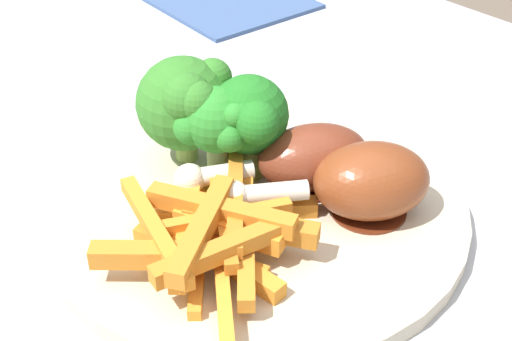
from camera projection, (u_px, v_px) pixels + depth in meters
The scene contains 8 objects.
dining_table at pixel (152, 309), 0.53m from camera, with size 0.91×0.87×0.74m.
dinner_plate at pixel (256, 204), 0.43m from camera, with size 0.26×0.26×0.01m, color beige.
broccoli_floret_front at pixel (187, 102), 0.44m from camera, with size 0.07×0.06×0.07m.
broccoli_floret_middle at pixel (216, 123), 0.42m from camera, with size 0.05×0.05×0.07m.
broccoli_floret_back at pixel (250, 117), 0.42m from camera, with size 0.06×0.05×0.07m.
carrot_fries_pile at pixel (214, 232), 0.38m from camera, with size 0.14×0.14×0.03m.
chicken_drumstick_near at pixel (304, 159), 0.43m from camera, with size 0.08×0.12×0.04m.
chicken_drumstick_far at pixel (363, 182), 0.41m from camera, with size 0.09×0.12×0.05m.
Camera 1 is at (-0.33, 0.18, 1.02)m, focal length 48.02 mm.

